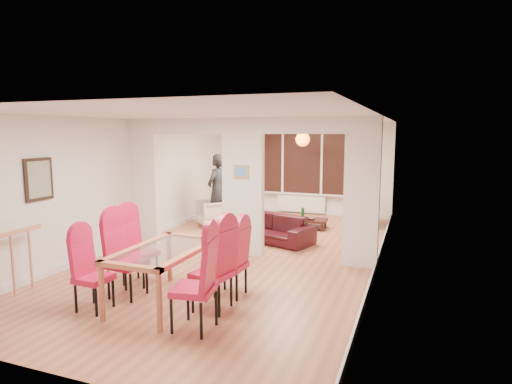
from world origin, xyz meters
The scene contains 24 objects.
floor centered at (0.00, 0.00, 0.00)m, with size 5.00×9.00×0.01m, color #B56848.
room_walls centered at (0.00, 0.00, 1.30)m, with size 5.00×9.00×2.60m, color silver, non-canonical shape.
divider_wall centered at (0.00, 0.00, 1.30)m, with size 5.00×0.18×2.60m, color white.
bay_window_blinds centered at (0.00, 4.44, 1.50)m, with size 3.00×0.08×1.80m, color black.
radiator centered at (0.00, 4.40, 0.30)m, with size 1.40×0.08×0.50m, color white.
pendant_light centered at (0.30, 3.30, 2.15)m, with size 0.36×0.36×0.36m, color orange.
stair_newel centered at (-2.25, -3.20, 0.55)m, with size 0.40×1.20×1.10m, color tan, non-canonical shape.
wall_poster centered at (-2.47, -2.40, 1.60)m, with size 0.04×0.52×0.67m, color gray.
pillar_photo centered at (0.00, -0.10, 1.60)m, with size 0.30×0.03×0.25m, color #4C8CD8.
dining_table centered at (-0.10, -2.59, 0.39)m, with size 0.93×1.65×0.77m, color #AF6140, non-canonical shape.
dining_chair_la centered at (-0.84, -3.12, 0.51)m, with size 0.41×0.41×1.02m, color #B91238, non-canonical shape.
dining_chair_lb centered at (-0.72, -2.59, 0.57)m, with size 0.45×0.45×1.13m, color #B91238, non-canonical shape.
dining_chair_lc centered at (-0.88, -2.07, 0.55)m, with size 0.44×0.44×1.10m, color #B91238, non-canonical shape.
dining_chair_ra centered at (0.67, -3.17, 0.59)m, with size 0.47×0.47×1.17m, color #B91238, non-canonical shape.
dining_chair_rb centered at (0.61, -2.57, 0.57)m, with size 0.46×0.46×1.14m, color #B91238, non-canonical shape.
dining_chair_rc centered at (0.63, -2.04, 0.52)m, with size 0.42×0.42×1.05m, color #B91238, non-canonical shape.
sofa centered at (0.14, 1.13, 0.29)m, with size 1.96×0.77×0.57m, color black.
armchair centered at (-1.68, 2.06, 0.33)m, with size 0.69×0.71×0.65m, color beige.
person centered at (-1.55, 2.07, 0.90)m, with size 0.43×0.66×1.80m, color black.
television centered at (2.00, 3.52, 0.31)m, with size 0.14×1.08×0.62m, color black.
coffee_table centered at (0.56, 2.59, 0.12)m, with size 1.05×0.53×0.24m, color #331611, non-canonical shape.
bottle centered at (0.53, 2.53, 0.38)m, with size 0.07×0.07×0.29m, color #143F19.
bowl centered at (0.75, 2.47, 0.27)m, with size 0.20×0.20×0.05m, color #331611.
shoes centered at (-0.15, -0.22, 0.05)m, with size 0.24×0.26×0.10m, color black, non-canonical shape.
Camera 1 is at (3.05, -7.42, 2.33)m, focal length 30.00 mm.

